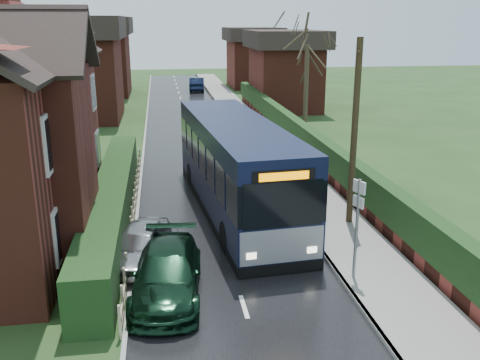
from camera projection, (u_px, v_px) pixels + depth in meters
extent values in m
plane|color=#2F4D21|center=(234.00, 274.00, 16.11)|extent=(140.00, 140.00, 0.00)
cube|color=black|center=(205.00, 179.00, 25.57)|extent=(6.00, 100.00, 0.02)
cube|color=slate|center=(292.00, 174.00, 26.16)|extent=(2.50, 100.00, 0.14)
cube|color=gray|center=(268.00, 175.00, 25.99)|extent=(0.12, 100.00, 0.14)
cube|color=gray|center=(141.00, 181.00, 25.13)|extent=(0.12, 100.00, 0.10)
cube|color=black|center=(113.00, 201.00, 20.06)|extent=(1.20, 16.00, 1.60)
cube|color=maroon|center=(322.00, 169.00, 26.31)|extent=(0.30, 50.00, 0.60)
cube|color=black|center=(323.00, 151.00, 26.05)|extent=(0.60, 50.00, 1.20)
cube|color=maroon|center=(47.00, 168.00, 16.36)|extent=(2.50, 4.00, 6.00)
cube|color=silver|center=(59.00, 234.00, 14.94)|extent=(0.08, 1.20, 1.60)
cube|color=black|center=(60.00, 234.00, 14.95)|extent=(0.03, 0.95, 1.35)
cube|color=silver|center=(49.00, 143.00, 14.19)|extent=(0.08, 1.20, 1.60)
cube|color=black|center=(50.00, 143.00, 14.20)|extent=(0.03, 0.95, 1.35)
cube|color=silver|center=(78.00, 190.00, 18.73)|extent=(0.08, 1.20, 1.60)
cube|color=black|center=(79.00, 190.00, 18.74)|extent=(0.03, 0.95, 1.35)
cube|color=silver|center=(72.00, 117.00, 17.98)|extent=(0.08, 1.20, 1.60)
cube|color=black|center=(73.00, 117.00, 17.99)|extent=(0.03, 0.95, 1.35)
cube|color=silver|center=(92.00, 162.00, 22.52)|extent=(0.08, 1.20, 1.60)
cube|color=black|center=(92.00, 162.00, 22.52)|extent=(0.03, 0.95, 1.35)
cube|color=silver|center=(86.00, 100.00, 21.77)|extent=(0.08, 1.20, 1.60)
cube|color=black|center=(87.00, 100.00, 21.77)|extent=(0.03, 0.95, 1.35)
cube|color=silver|center=(98.00, 148.00, 24.89)|extent=(0.08, 1.20, 1.60)
cube|color=black|center=(98.00, 148.00, 24.89)|extent=(0.03, 0.95, 1.35)
cube|color=silver|center=(93.00, 92.00, 24.14)|extent=(0.08, 1.20, 1.60)
cube|color=black|center=(94.00, 92.00, 24.14)|extent=(0.03, 0.95, 1.35)
cube|color=black|center=(236.00, 187.00, 21.18)|extent=(3.73, 11.99, 1.22)
cube|color=black|center=(236.00, 156.00, 20.82)|extent=(3.75, 11.99, 1.29)
cube|color=black|center=(236.00, 131.00, 20.53)|extent=(3.73, 11.99, 0.71)
cube|color=black|center=(236.00, 206.00, 21.41)|extent=(3.73, 11.99, 0.38)
cube|color=gray|center=(282.00, 245.00, 15.74)|extent=(2.57, 0.35, 1.07)
cube|color=black|center=(283.00, 204.00, 15.34)|extent=(2.41, 0.30, 1.39)
cube|color=black|center=(284.00, 176.00, 15.10)|extent=(1.88, 0.25, 0.38)
cube|color=#FF8C00|center=(284.00, 176.00, 15.06)|extent=(1.47, 0.17, 0.24)
cube|color=black|center=(281.00, 268.00, 15.94)|extent=(2.63, 0.37, 0.32)
cube|color=#FFF2CC|center=(251.00, 256.00, 15.54)|extent=(0.30, 0.08, 0.19)
cube|color=#FFF2CC|center=(312.00, 250.00, 15.96)|extent=(0.30, 0.08, 0.19)
cylinder|color=black|center=(227.00, 237.00, 17.53)|extent=(0.39, 1.05, 1.03)
cylinder|color=black|center=(297.00, 230.00, 18.08)|extent=(0.39, 1.05, 1.03)
cylinder|color=black|center=(192.00, 174.00, 24.55)|extent=(0.39, 1.05, 1.03)
cylinder|color=black|center=(243.00, 171.00, 25.10)|extent=(0.39, 1.05, 1.03)
imported|color=#A7A7AC|center=(140.00, 245.00, 16.55)|extent=(2.30, 3.95, 1.26)
imported|color=black|center=(167.00, 273.00, 14.68)|extent=(2.22, 4.66, 1.31)
imported|color=black|center=(197.00, 84.00, 57.03)|extent=(1.88, 4.47, 1.44)
cylinder|color=slate|center=(356.00, 231.00, 15.22)|extent=(0.09, 0.09, 3.11)
cube|color=silver|center=(359.00, 187.00, 14.84)|extent=(0.22, 0.46, 0.36)
cube|color=silver|center=(358.00, 202.00, 14.97)|extent=(0.19, 0.42, 0.31)
cylinder|color=black|center=(354.00, 135.00, 18.97)|extent=(0.23, 0.23, 6.79)
cube|color=black|center=(359.00, 51.00, 18.14)|extent=(0.41, 0.83, 0.08)
cylinder|color=#362C20|center=(306.00, 90.00, 35.46)|extent=(0.31, 0.31, 5.77)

